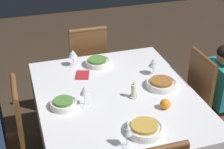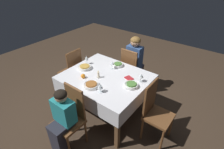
{
  "view_description": "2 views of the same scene",
  "coord_description": "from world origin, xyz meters",
  "px_view_note": "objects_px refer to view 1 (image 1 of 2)",
  "views": [
    {
      "loc": [
        -1.96,
        0.63,
        2.12
      ],
      "look_at": [
        0.02,
        0.03,
        0.93
      ],
      "focal_mm": 55.0,
      "sensor_mm": 36.0,
      "label": 1
    },
    {
      "loc": [
        1.53,
        -1.82,
        2.33
      ],
      "look_at": [
        0.09,
        0.04,
        0.81
      ],
      "focal_mm": 28.0,
      "sensor_mm": 36.0,
      "label": 2
    }
  ],
  "objects_px": {
    "dining_table": "(117,105)",
    "bowl_north": "(63,103)",
    "wine_glass_south": "(154,63)",
    "chair_south": "(208,102)",
    "bowl_west": "(144,128)",
    "wine_glass_east": "(73,54)",
    "wine_glass_north": "(85,91)",
    "bowl_south": "(161,83)",
    "orange_fruit": "(165,104)",
    "wine_glass_west": "(127,130)",
    "chair_north": "(8,142)",
    "napkin_red_folded": "(83,75)",
    "candle_centerpiece": "(134,92)",
    "chair_east": "(87,67)",
    "bowl_east": "(97,62)"
  },
  "relations": [
    {
      "from": "bowl_west",
      "to": "wine_glass_east",
      "type": "xyz_separation_m",
      "value": [
        0.97,
        0.24,
        0.08
      ]
    },
    {
      "from": "napkin_red_folded",
      "to": "wine_glass_east",
      "type": "bearing_deg",
      "value": 10.73
    },
    {
      "from": "chair_east",
      "to": "napkin_red_folded",
      "type": "distance_m",
      "value": 0.63
    },
    {
      "from": "bowl_south",
      "to": "napkin_red_folded",
      "type": "relative_size",
      "value": 1.46
    },
    {
      "from": "wine_glass_south",
      "to": "chair_south",
      "type": "bearing_deg",
      "value": -113.21
    },
    {
      "from": "bowl_west",
      "to": "wine_glass_south",
      "type": "bearing_deg",
      "value": -27.27
    },
    {
      "from": "dining_table",
      "to": "chair_north",
      "type": "height_order",
      "value": "chair_north"
    },
    {
      "from": "wine_glass_south",
      "to": "chair_east",
      "type": "bearing_deg",
      "value": 28.55
    },
    {
      "from": "chair_east",
      "to": "wine_glass_west",
      "type": "relative_size",
      "value": 5.83
    },
    {
      "from": "bowl_north",
      "to": "wine_glass_west",
      "type": "bearing_deg",
      "value": -150.29
    },
    {
      "from": "chair_east",
      "to": "wine_glass_north",
      "type": "relative_size",
      "value": 6.47
    },
    {
      "from": "wine_glass_north",
      "to": "wine_glass_east",
      "type": "distance_m",
      "value": 0.58
    },
    {
      "from": "bowl_north",
      "to": "candle_centerpiece",
      "type": "bearing_deg",
      "value": -93.44
    },
    {
      "from": "chair_east",
      "to": "orange_fruit",
      "type": "height_order",
      "value": "chair_east"
    },
    {
      "from": "bowl_west",
      "to": "candle_centerpiece",
      "type": "bearing_deg",
      "value": -10.38
    },
    {
      "from": "wine_glass_west",
      "to": "napkin_red_folded",
      "type": "xyz_separation_m",
      "value": [
        0.87,
        0.07,
        -0.11
      ]
    },
    {
      "from": "chair_south",
      "to": "candle_centerpiece",
      "type": "relative_size",
      "value": 7.56
    },
    {
      "from": "bowl_east",
      "to": "bowl_north",
      "type": "bearing_deg",
      "value": 144.01
    },
    {
      "from": "wine_glass_east",
      "to": "candle_centerpiece",
      "type": "distance_m",
      "value": 0.67
    },
    {
      "from": "chair_south",
      "to": "candle_centerpiece",
      "type": "distance_m",
      "value": 0.75
    },
    {
      "from": "dining_table",
      "to": "napkin_red_folded",
      "type": "distance_m",
      "value": 0.39
    },
    {
      "from": "chair_north",
      "to": "wine_glass_west",
      "type": "xyz_separation_m",
      "value": [
        -0.53,
        -0.68,
        0.36
      ]
    },
    {
      "from": "bowl_west",
      "to": "wine_glass_east",
      "type": "height_order",
      "value": "wine_glass_east"
    },
    {
      "from": "chair_north",
      "to": "bowl_south",
      "type": "bearing_deg",
      "value": 90.47
    },
    {
      "from": "wine_glass_north",
      "to": "wine_glass_east",
      "type": "xyz_separation_m",
      "value": [
        0.58,
        -0.04,
        -0.0
      ]
    },
    {
      "from": "chair_north",
      "to": "chair_south",
      "type": "distance_m",
      "value": 1.58
    },
    {
      "from": "chair_east",
      "to": "bowl_east",
      "type": "xyz_separation_m",
      "value": [
        -0.42,
        0.0,
        0.27
      ]
    },
    {
      "from": "wine_glass_north",
      "to": "bowl_west",
      "type": "distance_m",
      "value": 0.48
    },
    {
      "from": "chair_south",
      "to": "bowl_north",
      "type": "height_order",
      "value": "chair_south"
    },
    {
      "from": "chair_north",
      "to": "orange_fruit",
      "type": "bearing_deg",
      "value": 76.35
    },
    {
      "from": "napkin_red_folded",
      "to": "bowl_north",
      "type": "bearing_deg",
      "value": 149.87
    },
    {
      "from": "dining_table",
      "to": "bowl_south",
      "type": "bearing_deg",
      "value": -88.24
    },
    {
      "from": "wine_glass_south",
      "to": "wine_glass_west",
      "type": "height_order",
      "value": "wine_glass_west"
    },
    {
      "from": "chair_north",
      "to": "orange_fruit",
      "type": "distance_m",
      "value": 1.12
    },
    {
      "from": "chair_north",
      "to": "bowl_west",
      "type": "height_order",
      "value": "chair_north"
    },
    {
      "from": "bowl_north",
      "to": "wine_glass_south",
      "type": "relative_size",
      "value": 1.3
    },
    {
      "from": "napkin_red_folded",
      "to": "candle_centerpiece",
      "type": "bearing_deg",
      "value": -145.68
    },
    {
      "from": "wine_glass_south",
      "to": "candle_centerpiece",
      "type": "xyz_separation_m",
      "value": [
        -0.27,
        0.26,
        -0.05
      ]
    },
    {
      "from": "bowl_west",
      "to": "napkin_red_folded",
      "type": "distance_m",
      "value": 0.81
    },
    {
      "from": "wine_glass_north",
      "to": "bowl_south",
      "type": "bearing_deg",
      "value": -83.6
    },
    {
      "from": "chair_north",
      "to": "bowl_south",
      "type": "xyz_separation_m",
      "value": [
        0.01,
        -1.14,
        0.27
      ]
    },
    {
      "from": "chair_south",
      "to": "candle_centerpiece",
      "type": "xyz_separation_m",
      "value": [
        -0.08,
        0.69,
        0.28
      ]
    },
    {
      "from": "dining_table",
      "to": "bowl_north",
      "type": "relative_size",
      "value": 7.33
    },
    {
      "from": "dining_table",
      "to": "bowl_north",
      "type": "xyz_separation_m",
      "value": [
        -0.03,
        0.39,
        0.12
      ]
    },
    {
      "from": "wine_glass_east",
      "to": "candle_centerpiece",
      "type": "relative_size",
      "value": 1.12
    },
    {
      "from": "wine_glass_south",
      "to": "orange_fruit",
      "type": "bearing_deg",
      "value": 166.88
    },
    {
      "from": "chair_south",
      "to": "wine_glass_west",
      "type": "xyz_separation_m",
      "value": [
        -0.55,
        0.9,
        0.36
      ]
    },
    {
      "from": "dining_table",
      "to": "chair_south",
      "type": "xyz_separation_m",
      "value": [
        0.02,
        -0.79,
        -0.15
      ]
    },
    {
      "from": "chair_east",
      "to": "bowl_north",
      "type": "bearing_deg",
      "value": 68.12
    },
    {
      "from": "bowl_east",
      "to": "chair_east",
      "type": "bearing_deg",
      "value": -0.1
    }
  ]
}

